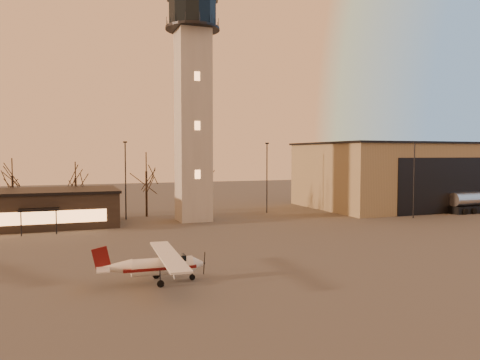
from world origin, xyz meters
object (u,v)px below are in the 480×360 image
object	(u,v)px
hangar	(402,175)
terminal	(4,209)
control_tower	(193,92)
fuel_truck	(473,204)
cessna_front	(164,269)

from	to	relation	value
hangar	terminal	world-z (taller)	hangar
control_tower	fuel_truck	bearing A→B (deg)	-9.30
terminal	fuel_truck	size ratio (longest dim) A/B	3.08
terminal	cessna_front	bearing A→B (deg)	-66.64
terminal	cessna_front	xyz separation A→B (m)	(12.67, -29.33, -1.24)
hangar	fuel_truck	xyz separation A→B (m)	(3.97, -10.53, -3.96)
control_tower	fuel_truck	size ratio (longest dim) A/B	3.95
control_tower	hangar	xyz separation A→B (m)	(36.00, 3.98, -11.17)
control_tower	cessna_front	world-z (taller)	control_tower
hangar	fuel_truck	bearing A→B (deg)	-69.36
fuel_truck	terminal	bearing A→B (deg)	169.86
cessna_front	fuel_truck	xyz separation A→B (m)	(49.29, 20.80, 0.28)
hangar	fuel_truck	world-z (taller)	hangar
fuel_truck	cessna_front	bearing A→B (deg)	-159.42
control_tower	terminal	xyz separation A→B (m)	(-21.99, 1.98, -14.17)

